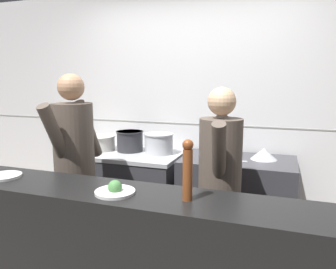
# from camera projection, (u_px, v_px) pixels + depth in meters

# --- Properties ---
(wall_back_tiled) EXTENTS (8.00, 0.06, 2.60)m
(wall_back_tiled) POSITION_uv_depth(u_px,v_px,m) (192.00, 110.00, 3.59)
(wall_back_tiled) COLOR white
(wall_back_tiled) RESTS_ON ground_plane
(oven_range) EXTENTS (1.16, 0.71, 0.87)m
(oven_range) POSITION_uv_depth(u_px,v_px,m) (128.00, 191.00, 3.56)
(oven_range) COLOR #38383D
(oven_range) RESTS_ON ground_plane
(prep_counter) EXTENTS (1.06, 0.65, 0.89)m
(prep_counter) POSITION_uv_depth(u_px,v_px,m) (236.00, 204.00, 3.18)
(prep_counter) COLOR #38383D
(prep_counter) RESTS_ON ground_plane
(pass_counter) EXTENTS (2.74, 0.45, 0.95)m
(pass_counter) POSITION_uv_depth(u_px,v_px,m) (114.00, 261.00, 2.12)
(pass_counter) COLOR black
(pass_counter) RESTS_ON ground_plane
(stock_pot) EXTENTS (0.35, 0.35, 0.15)m
(stock_pot) POSITION_uv_depth(u_px,v_px,m) (100.00, 142.00, 3.60)
(stock_pot) COLOR beige
(stock_pot) RESTS_ON oven_range
(sauce_pot) EXTENTS (0.29, 0.29, 0.22)m
(sauce_pot) POSITION_uv_depth(u_px,v_px,m) (130.00, 141.00, 3.52)
(sauce_pot) COLOR #2D2D33
(sauce_pot) RESTS_ON oven_range
(braising_pot) EXTENTS (0.31, 0.31, 0.21)m
(braising_pot) POSITION_uv_depth(u_px,v_px,m) (159.00, 143.00, 3.41)
(braising_pot) COLOR #B7BABF
(braising_pot) RESTS_ON oven_range
(mixing_bowl_steel) EXTENTS (0.24, 0.24, 0.11)m
(mixing_bowl_steel) POSITION_uv_depth(u_px,v_px,m) (264.00, 154.00, 3.08)
(mixing_bowl_steel) COLOR #B7BABF
(mixing_bowl_steel) RESTS_ON prep_counter
(chefs_knife) EXTENTS (0.35, 0.15, 0.02)m
(chefs_knife) POSITION_uv_depth(u_px,v_px,m) (223.00, 161.00, 2.99)
(chefs_knife) COLOR #B7BABF
(chefs_knife) RESTS_ON prep_counter
(plated_dish_main) EXTENTS (0.24, 0.24, 0.02)m
(plated_dish_main) POSITION_uv_depth(u_px,v_px,m) (4.00, 176.00, 2.31)
(plated_dish_main) COLOR white
(plated_dish_main) RESTS_ON pass_counter
(plated_dish_appetiser) EXTENTS (0.25, 0.25, 0.09)m
(plated_dish_appetiser) POSITION_uv_depth(u_px,v_px,m) (115.00, 190.00, 1.98)
(plated_dish_appetiser) COLOR white
(plated_dish_appetiser) RESTS_ON pass_counter
(pepper_mill) EXTENTS (0.06, 0.06, 0.36)m
(pepper_mill) POSITION_uv_depth(u_px,v_px,m) (188.00, 169.00, 1.84)
(pepper_mill) COLOR brown
(pepper_mill) RESTS_ON pass_counter
(chef_head_cook) EXTENTS (0.37, 0.74, 1.68)m
(chef_head_cook) POSITION_uv_depth(u_px,v_px,m) (75.00, 162.00, 2.81)
(chef_head_cook) COLOR black
(chef_head_cook) RESTS_ON ground_plane
(chef_sous) EXTENTS (0.36, 0.69, 1.58)m
(chef_sous) POSITION_uv_depth(u_px,v_px,m) (220.00, 180.00, 2.47)
(chef_sous) COLOR black
(chef_sous) RESTS_ON ground_plane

